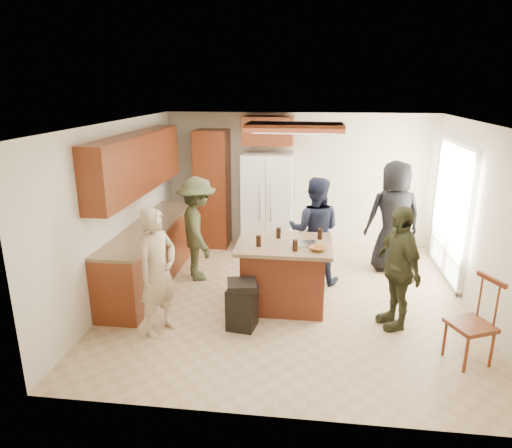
# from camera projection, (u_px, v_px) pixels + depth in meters

# --- Properties ---
(person_front_left) EXTENTS (0.64, 0.72, 1.61)m
(person_front_left) POSITION_uv_depth(u_px,v_px,m) (158.00, 272.00, 5.53)
(person_front_left) COLOR tan
(person_front_left) RESTS_ON ground
(person_behind_left) EXTENTS (0.86, 0.58, 1.67)m
(person_behind_left) POSITION_uv_depth(u_px,v_px,m) (314.00, 231.00, 7.01)
(person_behind_left) COLOR #1A1F35
(person_behind_left) RESTS_ON ground
(person_behind_right) EXTENTS (0.99, 0.74, 1.84)m
(person_behind_right) POSITION_uv_depth(u_px,v_px,m) (394.00, 217.00, 7.44)
(person_behind_right) COLOR black
(person_behind_right) RESTS_ON ground
(person_side_right) EXTENTS (0.76, 1.04, 1.60)m
(person_side_right) POSITION_uv_depth(u_px,v_px,m) (398.00, 267.00, 5.68)
(person_side_right) COLOR #33361F
(person_side_right) RESTS_ON ground
(person_counter) EXTENTS (0.88, 1.17, 1.64)m
(person_counter) POSITION_uv_depth(u_px,v_px,m) (198.00, 229.00, 7.13)
(person_counter) COLOR #3C4427
(person_counter) RESTS_ON ground
(left_cabinetry) EXTENTS (0.64, 3.00, 2.30)m
(left_cabinetry) POSITION_uv_depth(u_px,v_px,m) (147.00, 222.00, 7.01)
(left_cabinetry) COLOR maroon
(left_cabinetry) RESTS_ON ground
(back_wall_units) EXTENTS (1.80, 0.60, 2.45)m
(back_wall_units) POSITION_uv_depth(u_px,v_px,m) (226.00, 175.00, 8.48)
(back_wall_units) COLOR maroon
(back_wall_units) RESTS_ON ground
(refrigerator) EXTENTS (0.90, 0.76, 1.80)m
(refrigerator) POSITION_uv_depth(u_px,v_px,m) (268.00, 202.00, 8.46)
(refrigerator) COLOR white
(refrigerator) RESTS_ON ground
(kitchen_island) EXTENTS (1.28, 1.03, 0.93)m
(kitchen_island) POSITION_uv_depth(u_px,v_px,m) (284.00, 274.00, 6.31)
(kitchen_island) COLOR #A9472B
(kitchen_island) RESTS_ON ground
(island_items) EXTENTS (0.95, 0.64, 0.15)m
(island_items) POSITION_uv_depth(u_px,v_px,m) (302.00, 243.00, 6.04)
(island_items) COLOR silver
(island_items) RESTS_ON kitchen_island
(trash_bin) EXTENTS (0.42, 0.42, 0.63)m
(trash_bin) POSITION_uv_depth(u_px,v_px,m) (242.00, 304.00, 5.77)
(trash_bin) COLOR black
(trash_bin) RESTS_ON ground
(spindle_chair) EXTENTS (0.56, 0.56, 0.99)m
(spindle_chair) POSITION_uv_depth(u_px,v_px,m) (472.00, 325.00, 5.01)
(spindle_chair) COLOR maroon
(spindle_chair) RESTS_ON ground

